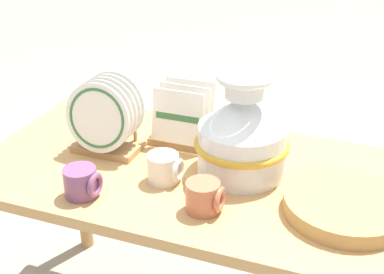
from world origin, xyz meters
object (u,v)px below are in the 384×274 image
(ceramic_vase, at_px, (242,133))
(mug_terracotta_glaze, at_px, (205,197))
(dish_rack_round_plates, at_px, (105,120))
(mug_cream_glaze, at_px, (165,168))
(dish_rack_square_plates, at_px, (184,124))
(wicker_charger_stack, at_px, (345,206))
(mug_plum_glaze, at_px, (82,182))

(ceramic_vase, xyz_separation_m, mug_terracotta_glaze, (-0.03, -0.23, -0.09))
(dish_rack_round_plates, height_order, mug_cream_glaze, dish_rack_round_plates)
(dish_rack_square_plates, xyz_separation_m, mug_cream_glaze, (0.04, -0.25, -0.02))
(mug_cream_glaze, bearing_deg, mug_terracotta_glaze, -32.50)
(wicker_charger_stack, height_order, mug_terracotta_glaze, mug_terracotta_glaze)
(dish_rack_round_plates, bearing_deg, mug_plum_glaze, -75.89)
(mug_cream_glaze, relative_size, mug_plum_glaze, 1.00)
(ceramic_vase, bearing_deg, mug_plum_glaze, -143.25)
(mug_cream_glaze, xyz_separation_m, mug_plum_glaze, (-0.18, -0.15, 0.00))
(ceramic_vase, xyz_separation_m, dish_rack_round_plates, (-0.44, -0.02, -0.02))
(mug_plum_glaze, bearing_deg, dish_rack_square_plates, 70.45)
(dish_rack_square_plates, xyz_separation_m, mug_plum_glaze, (-0.15, -0.41, -0.02))
(mug_cream_glaze, xyz_separation_m, mug_terracotta_glaze, (0.16, -0.10, 0.00))
(dish_rack_round_plates, distance_m, mug_terracotta_glaze, 0.46)
(ceramic_vase, height_order, mug_plum_glaze, ceramic_vase)
(dish_rack_square_plates, bearing_deg, ceramic_vase, -28.14)
(mug_cream_glaze, relative_size, mug_terracotta_glaze, 1.00)
(wicker_charger_stack, bearing_deg, dish_rack_round_plates, 173.66)
(ceramic_vase, xyz_separation_m, mug_cream_glaze, (-0.19, -0.13, -0.09))
(mug_cream_glaze, height_order, mug_plum_glaze, same)
(mug_terracotta_glaze, bearing_deg, dish_rack_round_plates, 153.16)
(mug_cream_glaze, bearing_deg, ceramic_vase, 33.44)
(wicker_charger_stack, height_order, mug_plum_glaze, mug_plum_glaze)
(ceramic_vase, distance_m, mug_terracotta_glaze, 0.25)
(dish_rack_round_plates, relative_size, mug_cream_glaze, 2.42)
(mug_cream_glaze, distance_m, mug_plum_glaze, 0.24)
(wicker_charger_stack, bearing_deg, ceramic_vase, 161.34)
(mug_plum_glaze, bearing_deg, ceramic_vase, 36.75)
(dish_rack_square_plates, distance_m, wicker_charger_stack, 0.60)
(ceramic_vase, bearing_deg, mug_cream_glaze, -146.56)
(ceramic_vase, height_order, dish_rack_square_plates, ceramic_vase)
(mug_cream_glaze, height_order, mug_terracotta_glaze, same)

